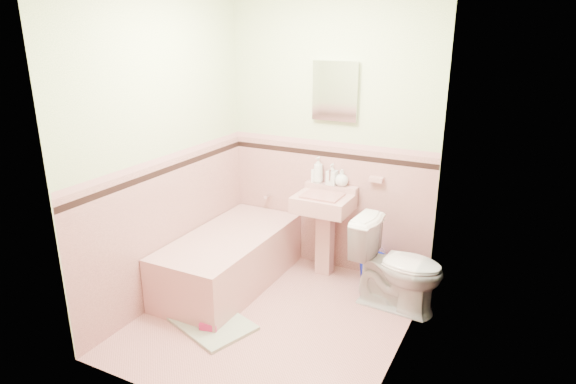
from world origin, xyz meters
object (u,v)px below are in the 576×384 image
at_px(bathtub, 230,261).
at_px(soap_bottle_right, 342,178).
at_px(bucket, 372,269).
at_px(soap_bottle_left, 318,170).
at_px(toilet, 398,266).
at_px(medicine_cabinet, 335,91).
at_px(sink, 323,236).
at_px(shoe, 209,326).
at_px(soap_bottle_mid, 332,174).

relative_size(bathtub, soap_bottle_right, 9.60).
xyz_separation_m(soap_bottle_right, bucket, (0.36, -0.09, -0.80)).
height_order(soap_bottle_left, toilet, soap_bottle_left).
bearing_deg(medicine_cabinet, sink, -90.00).
relative_size(medicine_cabinet, soap_bottle_left, 2.09).
xyz_separation_m(bathtub, bucket, (1.14, 0.62, -0.10)).
bearing_deg(medicine_cabinet, soap_bottle_left, -167.63).
height_order(toilet, shoe, toilet).
height_order(bathtub, bucket, bathtub).
bearing_deg(sink, shoe, -107.67).
height_order(soap_bottle_left, soap_bottle_mid, soap_bottle_left).
height_order(medicine_cabinet, toilet, medicine_cabinet).
relative_size(toilet, bucket, 2.98).
bearing_deg(soap_bottle_right, toilet, -32.00).
relative_size(soap_bottle_left, toilet, 0.32).
distance_m(bathtub, toilet, 1.49).
xyz_separation_m(soap_bottle_left, bucket, (0.60, -0.09, -0.84)).
distance_m(soap_bottle_mid, toilet, 1.04).
height_order(soap_bottle_right, shoe, soap_bottle_right).
height_order(soap_bottle_left, bucket, soap_bottle_left).
distance_m(medicine_cabinet, toilet, 1.59).
bearing_deg(toilet, soap_bottle_mid, 65.32).
xyz_separation_m(bucket, shoe, (-0.86, -1.35, -0.07)).
bearing_deg(soap_bottle_left, soap_bottle_mid, 0.00).
bearing_deg(soap_bottle_left, shoe, -100.41).
relative_size(soap_bottle_left, shoe, 1.78).
bearing_deg(soap_bottle_right, bucket, -13.52).
bearing_deg(soap_bottle_left, toilet, -24.79).
bearing_deg(soap_bottle_mid, medicine_cabinet, 96.66).
relative_size(medicine_cabinet, bucket, 2.02).
relative_size(sink, soap_bottle_left, 3.24).
bearing_deg(shoe, soap_bottle_mid, 59.32).
height_order(sink, bucket, sink).
bearing_deg(sink, toilet, -17.22).
distance_m(medicine_cabinet, bucket, 1.64).
bearing_deg(soap_bottle_left, soap_bottle_right, 0.00).
xyz_separation_m(soap_bottle_mid, shoe, (-0.40, -1.44, -0.89)).
relative_size(soap_bottle_mid, bucket, 0.78).
height_order(soap_bottle_mid, toilet, soap_bottle_mid).
distance_m(soap_bottle_left, toilet, 1.16).
xyz_separation_m(soap_bottle_left, toilet, (0.91, -0.42, -0.59)).
height_order(bathtub, shoe, bathtub).
xyz_separation_m(bathtub, medicine_cabinet, (0.68, 0.74, 1.47)).
distance_m(bathtub, soap_bottle_mid, 1.22).
relative_size(sink, toilet, 1.05).
bearing_deg(toilet, medicine_cabinet, 63.73).
distance_m(bathtub, bucket, 1.31).
bearing_deg(toilet, sink, 76.76).
distance_m(medicine_cabinet, shoe, 2.24).
bearing_deg(bucket, sink, -168.70).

